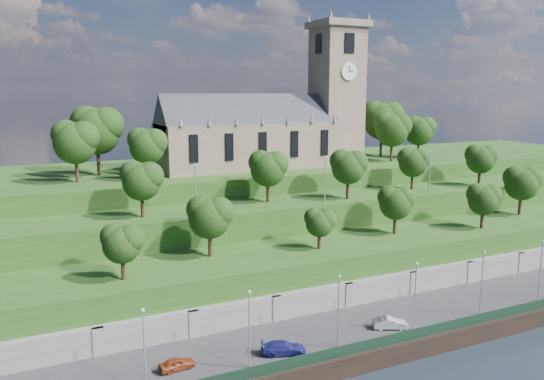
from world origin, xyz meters
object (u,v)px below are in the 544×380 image
car_middle (390,323)px  car_left (177,364)px  church (273,125)px  car_right (283,348)px

car_middle → car_left: bearing=111.3°
church → car_middle: church is taller
car_left → car_right: bearing=-103.7°
car_middle → church: bearing=17.7°
church → car_right: (-18.60, -42.35, -19.85)m
church → car_left: (-29.30, -40.81, -19.92)m
car_right → car_left: bearing=101.5°
church → car_right: church is taller
church → car_middle: 46.86m
church → car_left: bearing=-125.7°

